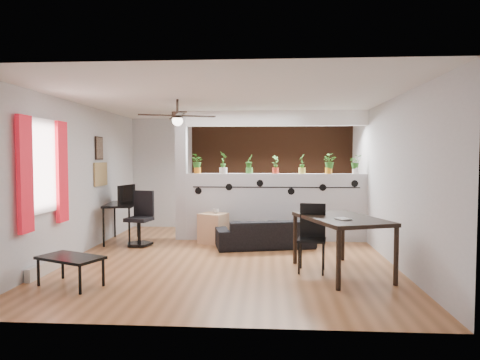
% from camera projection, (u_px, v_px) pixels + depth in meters
% --- Properties ---
extents(room_shell, '(6.30, 7.10, 2.90)m').
position_uv_depth(room_shell, '(229.00, 180.00, 7.13)').
color(room_shell, brown).
rests_on(room_shell, ground).
extents(partition_wall, '(3.60, 0.18, 1.35)m').
position_uv_depth(partition_wall, '(275.00, 207.00, 8.60)').
color(partition_wall, '#BCBCC1').
rests_on(partition_wall, ground).
extents(ceiling_header, '(3.60, 0.18, 0.30)m').
position_uv_depth(ceiling_header, '(276.00, 118.00, 8.51)').
color(ceiling_header, white).
rests_on(ceiling_header, room_shell).
extents(pier_column, '(0.22, 0.20, 2.60)m').
position_uv_depth(pier_column, '(181.00, 176.00, 8.70)').
color(pier_column, '#BCBCC1').
rests_on(pier_column, ground).
extents(brick_panel, '(3.90, 0.05, 2.60)m').
position_uv_depth(brick_panel, '(274.00, 173.00, 10.04)').
color(brick_panel, brown).
rests_on(brick_panel, ground).
extents(vine_decal, '(3.31, 0.01, 0.30)m').
position_uv_depth(vine_decal, '(276.00, 187.00, 8.49)').
color(vine_decal, black).
rests_on(vine_decal, partition_wall).
extents(window_assembly, '(0.09, 1.30, 1.55)m').
position_uv_depth(window_assembly, '(43.00, 169.00, 6.09)').
color(window_assembly, white).
rests_on(window_assembly, room_shell).
extents(baseboard_heater, '(0.08, 1.00, 0.18)m').
position_uv_depth(baseboard_heater, '(46.00, 267.00, 6.16)').
color(baseboard_heater, silver).
rests_on(baseboard_heater, ground).
extents(corkboard, '(0.03, 0.60, 0.45)m').
position_uv_depth(corkboard, '(101.00, 174.00, 8.24)').
color(corkboard, '#A1814D').
rests_on(corkboard, room_shell).
extents(framed_art, '(0.03, 0.34, 0.44)m').
position_uv_depth(framed_art, '(99.00, 148.00, 8.17)').
color(framed_art, '#8C7259').
rests_on(framed_art, room_shell).
extents(ceiling_fan, '(1.19, 1.19, 0.43)m').
position_uv_depth(ceiling_fan, '(177.00, 117.00, 6.83)').
color(ceiling_fan, black).
rests_on(ceiling_fan, room_shell).
extents(potted_plant_0, '(0.24, 0.25, 0.39)m').
position_uv_depth(potted_plant_0, '(197.00, 163.00, 8.66)').
color(potted_plant_0, orange).
rests_on(potted_plant_0, partition_wall).
extents(potted_plant_1, '(0.27, 0.29, 0.44)m').
position_uv_depth(potted_plant_1, '(223.00, 162.00, 8.63)').
color(potted_plant_1, silver).
rests_on(potted_plant_1, partition_wall).
extents(potted_plant_2, '(0.24, 0.25, 0.39)m').
position_uv_depth(potted_plant_2, '(249.00, 163.00, 8.59)').
color(potted_plant_2, '#408E33').
rests_on(potted_plant_2, partition_wall).
extents(potted_plant_3, '(0.23, 0.22, 0.37)m').
position_uv_depth(potted_plant_3, '(276.00, 164.00, 8.56)').
color(potted_plant_3, red).
rests_on(potted_plant_3, partition_wall).
extents(potted_plant_4, '(0.17, 0.21, 0.39)m').
position_uv_depth(potted_plant_4, '(302.00, 163.00, 8.52)').
color(potted_plant_4, '#EADE52').
rests_on(potted_plant_4, partition_wall).
extents(potted_plant_5, '(0.25, 0.26, 0.40)m').
position_uv_depth(potted_plant_5, '(329.00, 163.00, 8.49)').
color(potted_plant_5, orange).
rests_on(potted_plant_5, partition_wall).
extents(potted_plant_6, '(0.19, 0.15, 0.37)m').
position_uv_depth(potted_plant_6, '(356.00, 164.00, 8.46)').
color(potted_plant_6, silver).
rests_on(potted_plant_6, partition_wall).
extents(sofa, '(1.82, 1.04, 0.50)m').
position_uv_depth(sofa, '(265.00, 234.00, 7.94)').
color(sofa, black).
rests_on(sofa, ground).
extents(cube_shelf, '(0.61, 0.58, 0.59)m').
position_uv_depth(cube_shelf, '(213.00, 228.00, 8.33)').
color(cube_shelf, tan).
rests_on(cube_shelf, ground).
extents(cup, '(0.13, 0.13, 0.10)m').
position_uv_depth(cup, '(216.00, 211.00, 8.31)').
color(cup, gray).
rests_on(cup, cube_shelf).
extents(computer_desk, '(0.70, 1.12, 0.76)m').
position_uv_depth(computer_desk, '(121.00, 207.00, 8.46)').
color(computer_desk, black).
rests_on(computer_desk, ground).
extents(monitor, '(0.35, 0.13, 0.20)m').
position_uv_depth(monitor, '(124.00, 198.00, 8.61)').
color(monitor, black).
rests_on(monitor, computer_desk).
extents(office_chair, '(0.53, 0.53, 1.02)m').
position_uv_depth(office_chair, '(141.00, 222.00, 8.12)').
color(office_chair, black).
rests_on(office_chair, ground).
extents(dining_table, '(1.34, 1.71, 0.82)m').
position_uv_depth(dining_table, '(341.00, 223.00, 6.13)').
color(dining_table, black).
rests_on(dining_table, ground).
extents(book, '(0.24, 0.27, 0.02)m').
position_uv_depth(book, '(338.00, 219.00, 5.83)').
color(book, gray).
rests_on(book, dining_table).
extents(folding_chair, '(0.46, 0.46, 0.99)m').
position_uv_depth(folding_chair, '(312.00, 231.00, 6.30)').
color(folding_chair, black).
rests_on(folding_chair, ground).
extents(coffee_table, '(0.95, 0.76, 0.39)m').
position_uv_depth(coffee_table, '(71.00, 260.00, 5.54)').
color(coffee_table, black).
rests_on(coffee_table, ground).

